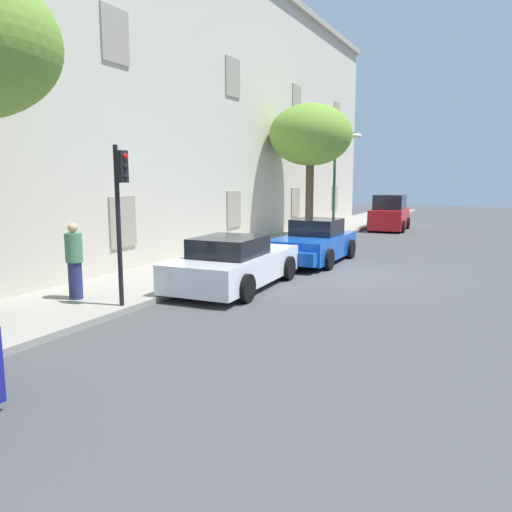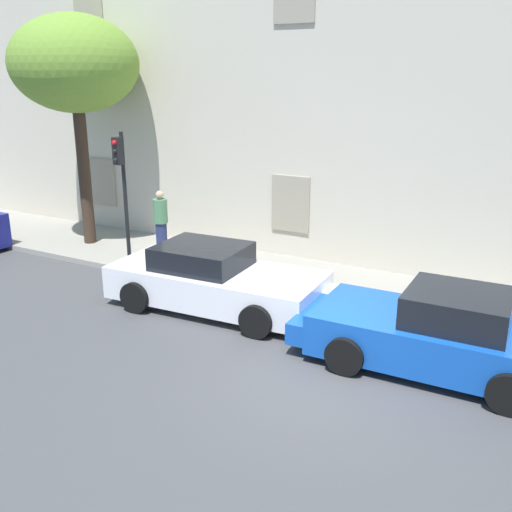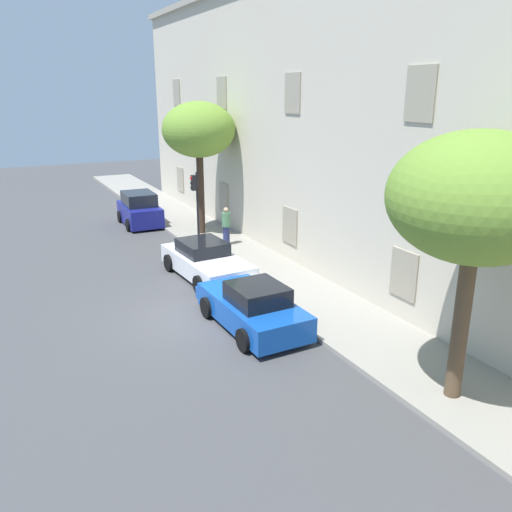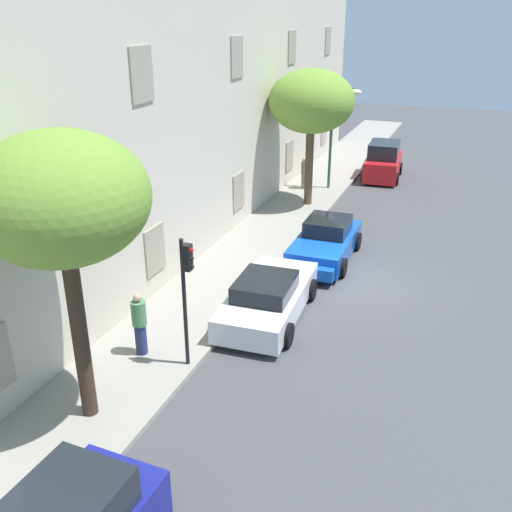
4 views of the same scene
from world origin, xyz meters
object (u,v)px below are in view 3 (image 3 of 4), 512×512
Objects in this scene: sportscar_red_lead at (208,263)px; sportscar_yellow_flank at (250,306)px; hatchback_parked at (140,210)px; tree_near_kerb at (477,199)px; tree_midblock at (199,131)px; traffic_light at (196,197)px; pedestrian_strolling at (226,226)px.

sportscar_red_lead is 4.50m from sportscar_yellow_flank.
sportscar_red_lead is 1.44× the size of hatchback_parked.
sportscar_yellow_flank is at bearing -158.12° from tree_near_kerb.
hatchback_parked is 0.56× the size of tree_midblock.
hatchback_parked is (-9.50, -0.05, 0.20)m from sportscar_red_lead.
pedestrian_strolling is at bearing 89.92° from traffic_light.
sportscar_yellow_flank is 2.62× the size of pedestrian_strolling.
pedestrian_strolling is at bearing 21.48° from hatchback_parked.
pedestrian_strolling is (2.51, 0.21, -4.10)m from tree_midblock.
tree_midblock is 1.85× the size of traffic_light.
tree_midblock is at bearing 154.04° from traffic_light.
hatchback_parked is 2.05× the size of pedestrian_strolling.
sportscar_yellow_flank is at bearing -13.85° from tree_midblock.
tree_midblock reaches higher than traffic_light.
hatchback_parked reaches higher than sportscar_red_lead.
tree_midblock is at bearing 160.55° from sportscar_red_lead.
pedestrian_strolling is at bearing 4.76° from tree_midblock.
sportscar_yellow_flank is 1.28× the size of hatchback_parked.
hatchback_parked is 1.04× the size of traffic_light.
sportscar_red_lead is at bearing 0.30° from hatchback_parked.
tree_near_kerb is at bearing -1.89° from pedestrian_strolling.
tree_near_kerb is 0.96× the size of tree_midblock.
hatchback_parked is at bearing -174.47° from tree_near_kerb.
tree_midblock is (-5.99, 2.11, 4.52)m from sportscar_red_lead.
hatchback_parked is at bearing -158.52° from pedestrian_strolling.
sportscar_red_lead is 0.81× the size of tree_midblock.
hatchback_parked is 6.33m from traffic_light.
tree_midblock reaches higher than tree_near_kerb.
sportscar_yellow_flank is at bearing -9.69° from traffic_light.
traffic_light is at bearing 165.63° from sportscar_red_lead.
sportscar_red_lead is at bearing 174.05° from sportscar_yellow_flank.
tree_near_kerb is (19.79, 1.92, 3.96)m from hatchback_parked.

